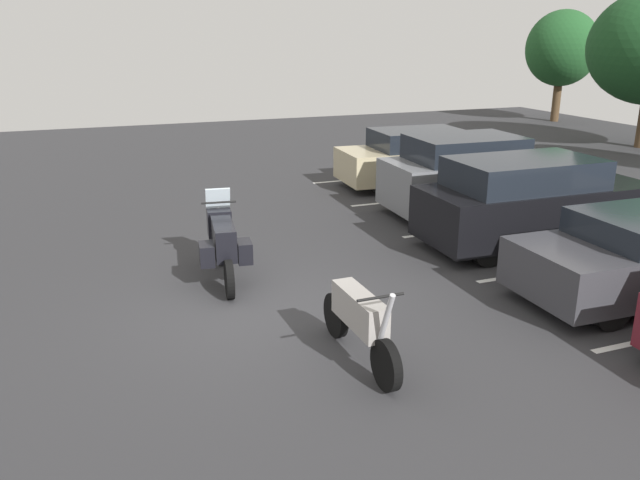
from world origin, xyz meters
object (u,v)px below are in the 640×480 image
(motorcycle_second, at_px, (360,321))
(car_black, at_px, (532,202))
(car_grey, at_px, (471,175))
(motorcycle_touring, at_px, (223,241))
(car_champagne, at_px, (423,158))

(motorcycle_second, distance_m, car_black, 6.17)
(motorcycle_second, height_order, car_grey, car_grey)
(motorcycle_touring, relative_size, car_grey, 0.55)
(motorcycle_touring, relative_size, motorcycle_second, 1.07)
(car_champagne, relative_size, car_black, 1.03)
(motorcycle_touring, distance_m, car_black, 6.25)
(car_champagne, bearing_deg, motorcycle_touring, -53.25)
(motorcycle_touring, height_order, car_black, car_black)
(motorcycle_second, bearing_deg, car_champagne, 145.97)
(motorcycle_second, height_order, car_champagne, car_champagne)
(motorcycle_second, bearing_deg, motorcycle_touring, -164.76)
(motorcycle_touring, distance_m, car_grey, 6.85)
(motorcycle_second, distance_m, car_champagne, 10.57)
(car_champagne, bearing_deg, car_black, -6.79)
(motorcycle_touring, xyz_separation_m, car_black, (0.38, 6.24, 0.21))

